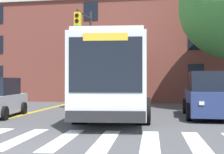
% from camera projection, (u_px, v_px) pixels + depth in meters
% --- Properties ---
extents(crosswalk, '(14.32, 3.94, 0.01)m').
position_uv_depth(crosswalk, '(2.00, 138.00, 9.20)').
color(crosswalk, white).
rests_on(crosswalk, ground).
extents(lane_line_yellow_inner, '(0.12, 36.00, 0.01)m').
position_uv_depth(lane_line_yellow_inner, '(71.00, 103.00, 23.37)').
color(lane_line_yellow_inner, gold).
rests_on(lane_line_yellow_inner, ground).
extents(lane_line_yellow_outer, '(0.12, 36.00, 0.01)m').
position_uv_depth(lane_line_yellow_outer, '(73.00, 103.00, 23.34)').
color(lane_line_yellow_outer, gold).
rests_on(lane_line_yellow_outer, ground).
extents(city_bus, '(3.78, 12.66, 3.45)m').
position_uv_depth(city_bus, '(117.00, 77.00, 15.85)').
color(city_bus, white).
rests_on(city_bus, ground).
extents(car_navy_far_lane, '(2.30, 4.77, 2.08)m').
position_uv_depth(car_navy_far_lane, '(210.00, 96.00, 14.25)').
color(car_navy_far_lane, navy).
rests_on(car_navy_far_lane, ground).
extents(car_teal_behind_bus, '(2.21, 4.49, 1.84)m').
position_uv_depth(car_teal_behind_bus, '(134.00, 90.00, 25.98)').
color(car_teal_behind_bus, '#236B70').
rests_on(car_teal_behind_bus, ground).
extents(traffic_light_overhead, '(0.38, 2.72, 5.96)m').
position_uv_depth(traffic_light_overhead, '(86.00, 42.00, 18.40)').
color(traffic_light_overhead, '#28282D').
rests_on(traffic_light_overhead, ground).
extents(building_facade, '(29.12, 9.86, 8.60)m').
position_uv_depth(building_facade, '(146.00, 51.00, 27.85)').
color(building_facade, brown).
rests_on(building_facade, ground).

